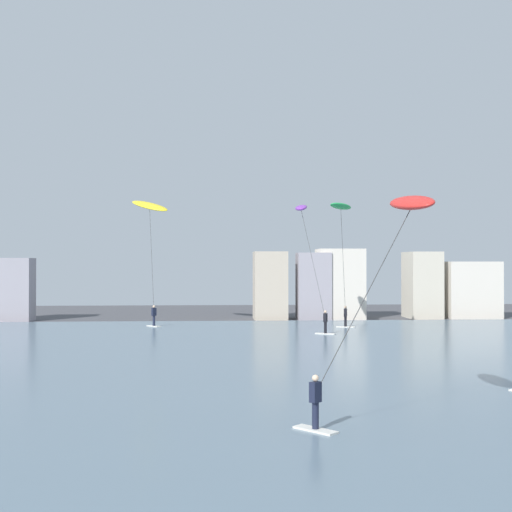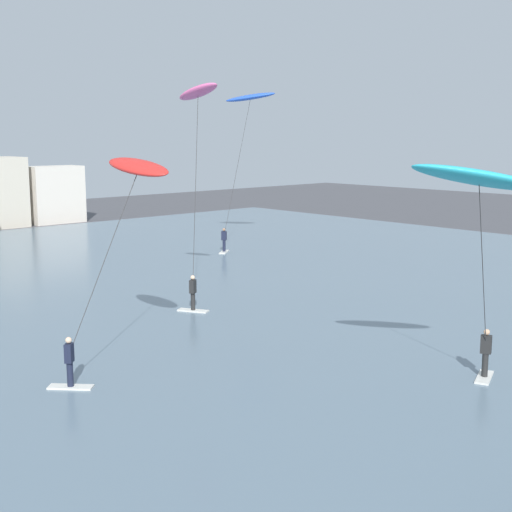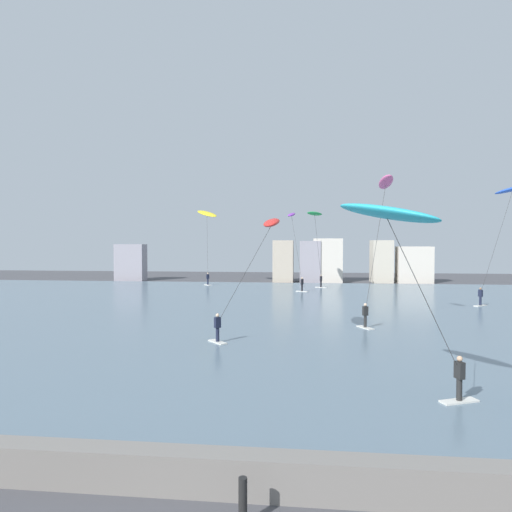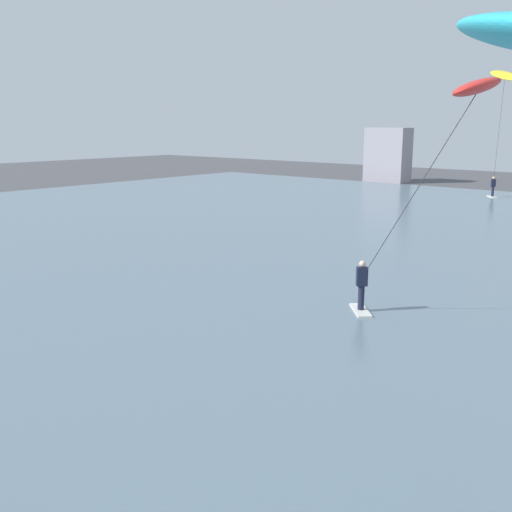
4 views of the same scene
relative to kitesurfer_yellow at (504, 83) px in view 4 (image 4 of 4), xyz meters
name	(u,v)px [view 4 (image 4 of 4)]	position (x,y,z in m)	size (l,w,h in m)	color
kitesurfer_yellow	(504,83)	(0.00, 0.00, 0.00)	(3.73, 4.44, 10.39)	silver
kitesurfer_red	(463,112)	(10.95, -34.68, -2.85)	(4.28, 3.02, 7.28)	silver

